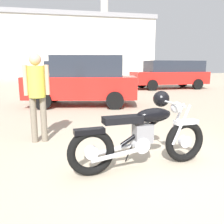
# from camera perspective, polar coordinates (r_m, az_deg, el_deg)

# --- Properties ---
(ground_plane) EXTENTS (80.00, 80.00, 0.00)m
(ground_plane) POSITION_cam_1_polar(r_m,az_deg,el_deg) (3.40, 14.16, -14.10)
(ground_plane) COLOR tan
(vintage_motorcycle) EXTENTS (2.07, 0.73, 1.07)m
(vintage_motorcycle) POSITION_cam_1_polar(r_m,az_deg,el_deg) (3.34, 7.82, -5.32)
(vintage_motorcycle) COLOR black
(vintage_motorcycle) RESTS_ON ground_plane
(bystander) EXTENTS (0.46, 0.30, 1.66)m
(bystander) POSITION_cam_1_polar(r_m,az_deg,el_deg) (4.55, -17.85, 5.42)
(bystander) COLOR #706656
(bystander) RESTS_ON ground_plane
(white_estate_far) EXTENTS (4.11, 2.29, 1.78)m
(white_estate_far) POSITION_cam_1_polar(r_m,az_deg,el_deg) (8.58, -6.97, 7.67)
(white_estate_far) COLOR black
(white_estate_far) RESTS_ON ground_plane
(blue_hatchback_right) EXTENTS (4.80, 2.19, 1.74)m
(blue_hatchback_right) POSITION_cam_1_polar(r_m,az_deg,el_deg) (15.41, 14.14, 9.05)
(blue_hatchback_right) COLOR black
(blue_hatchback_right) RESTS_ON ground_plane
(red_hatchback_near) EXTENTS (4.45, 2.53, 1.67)m
(red_hatchback_near) POSITION_cam_1_polar(r_m,az_deg,el_deg) (13.07, -10.90, 8.39)
(red_hatchback_near) COLOR black
(red_hatchback_near) RESTS_ON ground_plane
(industrial_building) EXTENTS (21.36, 13.47, 15.89)m
(industrial_building) POSITION_cam_1_polar(r_m,az_deg,el_deg) (34.35, -10.54, 14.98)
(industrial_building) COLOR beige
(industrial_building) RESTS_ON ground_plane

